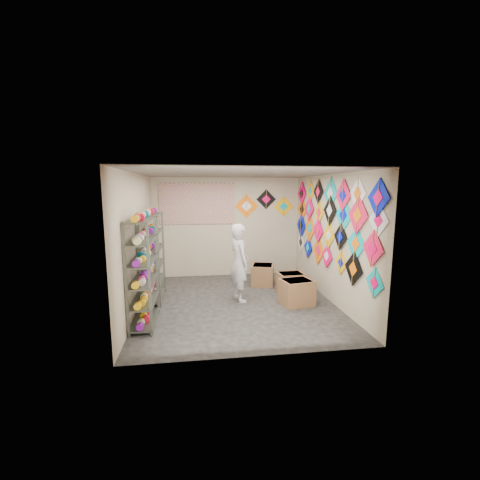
{
  "coord_description": "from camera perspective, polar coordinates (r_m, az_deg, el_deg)",
  "views": [
    {
      "loc": [
        -0.85,
        -6.49,
        2.4
      ],
      "look_at": [
        0.1,
        0.3,
        1.3
      ],
      "focal_mm": 24.0,
      "sensor_mm": 36.0,
      "label": 1
    }
  ],
  "objects": [
    {
      "name": "kite_wall_display",
      "position": [
        7.15,
        15.42,
        2.91
      ],
      "size": [
        0.06,
        4.28,
        2.02
      ],
      "color": "#05A7AE",
      "rests_on": "room_walls"
    },
    {
      "name": "carton_a",
      "position": [
        6.89,
        10.01,
        -9.11
      ],
      "size": [
        0.72,
        0.63,
        0.53
      ],
      "primitive_type": "cube",
      "rotation": [
        0.0,
        0.0,
        0.19
      ],
      "color": "brown",
      "rests_on": "ground"
    },
    {
      "name": "poster",
      "position": [
        8.73,
        -7.67,
        6.4
      ],
      "size": [
        2.0,
        0.01,
        1.1
      ],
      "primitive_type": "cube",
      "color": "#704391",
      "rests_on": "room_walls"
    },
    {
      "name": "shelf_rack_front",
      "position": [
        5.9,
        -16.86,
        -5.51
      ],
      "size": [
        0.4,
        1.1,
        1.9
      ],
      "primitive_type": "cube",
      "color": "#4C5147",
      "rests_on": "ground"
    },
    {
      "name": "carton_b",
      "position": [
        7.58,
        8.98,
        -7.58
      ],
      "size": [
        0.61,
        0.51,
        0.47
      ],
      "primitive_type": "cube",
      "rotation": [
        0.0,
        0.0,
        0.06
      ],
      "color": "brown",
      "rests_on": "ground"
    },
    {
      "name": "carton_c",
      "position": [
        8.14,
        4.04,
        -6.17
      ],
      "size": [
        0.68,
        0.71,
        0.51
      ],
      "primitive_type": "cube",
      "rotation": [
        0.0,
        0.0,
        -0.28
      ],
      "color": "brown",
      "rests_on": "ground"
    },
    {
      "name": "shopkeeper",
      "position": [
        6.86,
        -0.13,
        -4.05
      ],
      "size": [
        0.82,
        0.72,
        1.67
      ],
      "primitive_type": "imported",
      "rotation": [
        0.0,
        0.0,
        1.85
      ],
      "color": "beige",
      "rests_on": "ground"
    },
    {
      "name": "room_walls",
      "position": [
        6.59,
        -0.5,
        2.53
      ],
      "size": [
        4.5,
        4.5,
        4.5
      ],
      "color": "tan",
      "rests_on": "ground"
    },
    {
      "name": "string_spools",
      "position": [
        6.5,
        -16.03,
        -3.27
      ],
      "size": [
        0.12,
        2.36,
        0.12
      ],
      "color": "#EF2978",
      "rests_on": "ground"
    },
    {
      "name": "shelf_rack_back",
      "position": [
        7.15,
        -15.28,
        -2.91
      ],
      "size": [
        0.4,
        1.1,
        1.9
      ],
      "primitive_type": "cube",
      "color": "#4C5147",
      "rests_on": "ground"
    },
    {
      "name": "back_wall_kites",
      "position": [
        8.94,
        4.22,
        6.36
      ],
      "size": [
        1.66,
        0.02,
        0.79
      ],
      "color": "#FF6906",
      "rests_on": "room_walls"
    },
    {
      "name": "ground",
      "position": [
        6.97,
        -0.48,
        -11.02
      ],
      "size": [
        4.5,
        4.5,
        0.0
      ],
      "primitive_type": "plane",
      "color": "black"
    }
  ]
}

